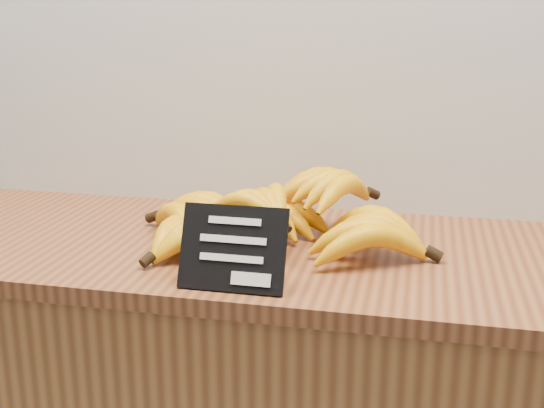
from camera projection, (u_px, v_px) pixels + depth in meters
The scene contains 3 objects.
counter_top at pixel (278, 252), 1.25m from camera, with size 1.49×0.54×0.03m, color brown.
chalkboard_sign at pixel (233, 249), 1.04m from camera, with size 0.17×0.01×0.13m, color black.
banana_pile at pixel (275, 219), 1.24m from camera, with size 0.55×0.36×0.12m.
Camera 1 is at (0.32, 1.60, 1.34)m, focal length 45.00 mm.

